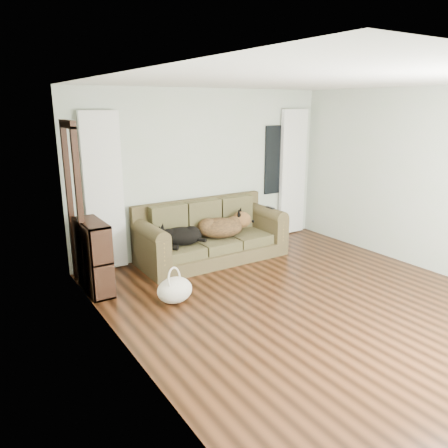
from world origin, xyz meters
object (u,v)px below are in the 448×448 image
dog_shepherd (222,228)px  bookshelf (94,254)px  dog_black_lab (179,236)px  tote_bag (175,290)px  sofa (212,232)px

dog_shepherd → bookshelf: (-2.07, -0.20, 0.01)m
dog_black_lab → tote_bag: bearing=-96.0°
sofa → tote_bag: bearing=-137.6°
sofa → dog_black_lab: sofa is taller
tote_bag → bookshelf: 1.17m
bookshelf → dog_black_lab: bearing=2.6°
dog_shepherd → dog_black_lab: bearing=25.6°
dog_shepherd → sofa: bearing=19.9°
dog_shepherd → bookshelf: 2.08m
tote_bag → dog_shepherd: bearing=38.2°
dog_black_lab → bookshelf: 1.32m
dog_black_lab → dog_shepherd: (0.76, 0.02, 0.01)m
dog_black_lab → tote_bag: (-0.60, -1.06, -0.32)m
sofa → bookshelf: bearing=-173.5°
dog_black_lab → tote_bag: 1.26m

